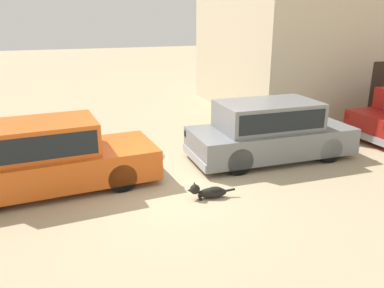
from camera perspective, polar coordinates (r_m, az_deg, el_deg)
name	(u,v)px	position (r m, az deg, el deg)	size (l,w,h in m)	color
ground_plane	(171,188)	(8.61, -3.14, -6.50)	(80.00, 80.00, 0.00)	tan
parked_sedan_nearest	(49,156)	(8.88, -20.26, -1.69)	(4.77, 2.02, 1.52)	#D15619
parked_sedan_second	(269,129)	(10.33, 11.32, 2.12)	(4.44, 1.85, 1.53)	slate
apartment_block	(368,8)	(19.18, 24.54, 17.70)	(13.33, 6.63, 7.84)	beige
stray_dog_spotted	(209,191)	(8.11, 2.46, -6.99)	(1.02, 0.33, 0.36)	black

